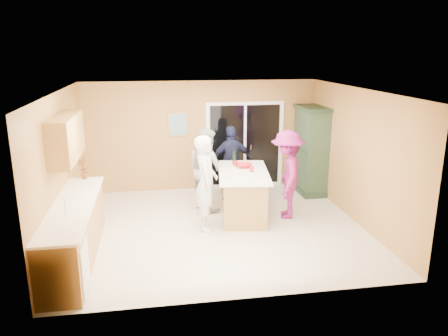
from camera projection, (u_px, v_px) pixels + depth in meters
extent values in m
plane|color=beige|center=(217.00, 227.00, 8.37)|extent=(5.50, 5.50, 0.00)
cube|color=white|center=(217.00, 91.00, 7.68)|extent=(5.50, 5.00, 0.10)
cube|color=#DFAC5B|center=(201.00, 136.00, 10.40)|extent=(5.50, 0.10, 2.60)
cube|color=#DFAC5B|center=(245.00, 210.00, 5.64)|extent=(5.50, 0.10, 2.60)
cube|color=#DFAC5B|center=(61.00, 168.00, 7.59)|extent=(0.10, 5.00, 2.60)
cube|color=#DFAC5B|center=(357.00, 156.00, 8.45)|extent=(0.10, 5.00, 2.60)
cube|color=#B27F45|center=(75.00, 233.00, 7.01)|extent=(0.60, 3.00, 0.90)
cube|color=silver|center=(63.00, 269.00, 5.98)|extent=(0.62, 0.60, 0.72)
cube|color=white|center=(73.00, 206.00, 6.89)|extent=(0.65, 3.05, 0.04)
cylinder|color=silver|center=(65.00, 206.00, 6.36)|extent=(0.02, 0.02, 0.30)
cube|color=#B27F45|center=(66.00, 138.00, 7.28)|extent=(0.35, 1.60, 0.75)
cube|color=white|center=(245.00, 145.00, 10.60)|extent=(1.90, 0.05, 2.10)
cube|color=black|center=(245.00, 145.00, 10.59)|extent=(1.70, 0.03, 1.94)
cube|color=white|center=(245.00, 145.00, 10.58)|extent=(0.06, 0.04, 1.94)
cube|color=silver|center=(251.00, 147.00, 10.61)|extent=(0.02, 0.03, 0.12)
cube|color=#A38951|center=(178.00, 124.00, 10.22)|extent=(0.46, 0.03, 0.56)
cube|color=teal|center=(178.00, 124.00, 10.20)|extent=(0.38, 0.02, 0.48)
cube|color=#B27F45|center=(243.00, 195.00, 8.83)|extent=(1.04, 1.69, 0.90)
cube|color=white|center=(243.00, 172.00, 8.71)|extent=(1.22, 1.92, 0.04)
cube|color=black|center=(243.00, 213.00, 8.94)|extent=(0.95, 1.60, 0.10)
cube|color=#203423|center=(309.00, 189.00, 10.45)|extent=(0.57, 1.07, 0.12)
cube|color=#2E4533|center=(311.00, 151.00, 10.20)|extent=(0.51, 1.01, 1.90)
cube|color=#203423|center=(313.00, 108.00, 9.93)|extent=(0.59, 1.11, 0.08)
imported|color=silver|center=(206.00, 183.00, 8.10)|extent=(0.51, 0.71, 1.80)
imported|color=#9D9D9F|center=(206.00, 169.00, 9.17)|extent=(0.94, 1.04, 1.74)
imported|color=#181D35|center=(232.00, 161.00, 9.97)|extent=(1.00, 0.51, 1.64)
imported|color=#7C1B5E|center=(287.00, 175.00, 8.69)|extent=(0.94, 1.28, 1.78)
imported|color=red|center=(244.00, 165.00, 9.00)|extent=(0.37, 0.37, 0.08)
imported|color=red|center=(84.00, 169.00, 8.18)|extent=(0.25, 0.21, 0.40)
cylinder|color=red|center=(236.00, 163.00, 9.11)|extent=(0.10, 0.10, 0.11)
cylinder|color=red|center=(252.00, 169.00, 8.67)|extent=(0.08, 0.08, 0.11)
cylinder|color=black|center=(234.00, 159.00, 9.20)|extent=(0.07, 0.07, 0.23)
cylinder|color=black|center=(234.00, 152.00, 9.16)|extent=(0.03, 0.03, 0.09)
cylinder|color=silver|center=(241.00, 174.00, 8.52)|extent=(0.24, 0.24, 0.01)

